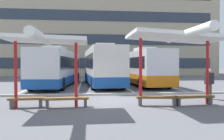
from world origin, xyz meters
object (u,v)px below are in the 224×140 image
coach_bus_0 (58,68)px  bench_3 (67,100)px  bench_2 (26,100)px  coach_bus_2 (140,68)px  waiting_shelter_2 (177,38)px  bench_5 (194,98)px  waiting_shelter_1 (45,41)px  coach_bus_1 (102,67)px  waiting_passenger_2 (209,81)px  bench_4 (157,98)px

coach_bus_0 → bench_3: size_ratio=5.96×
bench_2 → coach_bus_2: bearing=55.6°
waiting_shelter_2 → bench_5: 2.97m
waiting_shelter_1 → bench_2: bearing=159.1°
coach_bus_0 → waiting_shelter_2: waiting_shelter_2 is taller
coach_bus_2 → bench_2: bearing=-124.4°
coach_bus_1 → waiting_passenger_2: (5.51, -8.84, -0.73)m
coach_bus_0 → bench_4: 12.52m
coach_bus_1 → waiting_passenger_2: coach_bus_1 is taller
coach_bus_2 → bench_3: coach_bus_2 is taller
waiting_shelter_2 → coach_bus_2: bearing=85.5°
coach_bus_0 → waiting_shelter_1: bearing=-85.6°
coach_bus_1 → waiting_shelter_2: size_ratio=2.19×
waiting_shelter_1 → coach_bus_0: bearing=94.4°
coach_bus_0 → coach_bus_2: coach_bus_2 is taller
bench_2 → bench_3: (1.80, -0.14, 0.01)m
coach_bus_1 → waiting_shelter_1: size_ratio=2.56×
waiting_shelter_1 → bench_4: (5.10, 0.18, -2.61)m
waiting_shelter_2 → bench_5: bearing=6.3°
coach_bus_0 → coach_bus_1: bearing=-4.9°
coach_bus_1 → waiting_shelter_2: (2.86, -10.73, 1.45)m
coach_bus_2 → bench_2: (-7.81, -11.41, -1.25)m
waiting_shelter_2 → bench_4: 2.97m
waiting_shelter_2 → waiting_passenger_2: bearing=35.4°
bench_3 → coach_bus_0: bearing=99.2°
bench_2 → waiting_shelter_2: 7.46m
bench_3 → waiting_shelter_2: (5.10, -0.14, 2.83)m
coach_bus_0 → waiting_shelter_1: 11.24m
bench_3 → bench_4: size_ratio=1.03×
waiting_shelter_2 → waiting_passenger_2: (2.65, 1.89, -2.19)m
coach_bus_1 → waiting_shelter_2: bearing=-75.1°
coach_bus_0 → bench_3: bearing=-80.8°
waiting_passenger_2 → bench_5: bearing=-134.5°
coach_bus_2 → waiting_passenger_2: bearing=-80.0°
waiting_shelter_1 → coach_bus_2: bearing=59.5°
coach_bus_2 → bench_3: bearing=-117.5°
waiting_shelter_1 → waiting_shelter_2: 6.00m
bench_2 → bench_3: bearing=-4.6°
coach_bus_1 → bench_4: 10.87m
coach_bus_2 → bench_5: 11.67m
bench_2 → bench_5: same height
bench_3 → waiting_passenger_2: 7.97m
coach_bus_0 → coach_bus_1: coach_bus_1 is taller
waiting_shelter_1 → bench_5: bearing=1.3°
waiting_shelter_2 → waiting_passenger_2: size_ratio=2.92×
coach_bus_1 → waiting_passenger_2: size_ratio=6.40×
coach_bus_0 → bench_4: (5.96, -10.94, -1.26)m
coach_bus_2 → bench_3: 13.08m
waiting_shelter_2 → bench_4: waiting_shelter_2 is taller
coach_bus_2 → bench_4: 11.78m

